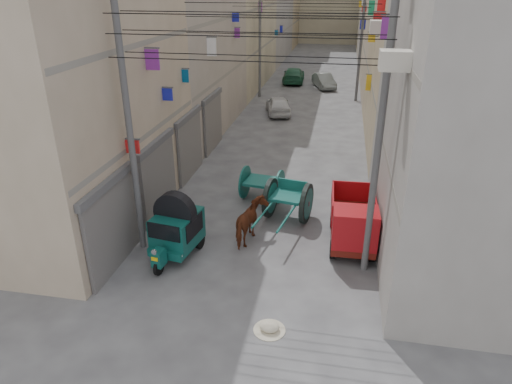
% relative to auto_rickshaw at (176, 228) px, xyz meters
% --- Properties ---
extents(building_row_left, '(8.00, 62.00, 14.00)m').
position_rel_auto_rickshaw_xyz_m(building_row_left, '(-5.70, 28.36, 5.48)').
color(building_row_left, tan).
rests_on(building_row_left, ground).
extents(building_row_right, '(8.00, 62.00, 14.00)m').
position_rel_auto_rickshaw_xyz_m(building_row_right, '(10.29, 28.36, 5.48)').
color(building_row_right, gray).
rests_on(building_row_right, ground).
extents(shutters_left, '(0.18, 14.40, 2.88)m').
position_rel_auto_rickshaw_xyz_m(shutters_left, '(-1.62, 4.61, 0.52)').
color(shutters_left, '#4B4B50').
rests_on(shutters_left, ground).
extents(signboards, '(8.22, 40.52, 5.67)m').
position_rel_auto_rickshaw_xyz_m(signboards, '(2.29, 15.89, 2.45)').
color(signboards, red).
rests_on(signboards, ground).
extents(ac_units, '(0.70, 6.55, 3.35)m').
position_rel_auto_rickshaw_xyz_m(ac_units, '(5.95, 1.90, 6.46)').
color(ac_units, beige).
rests_on(ac_units, ground).
extents(utility_poles, '(7.40, 22.20, 8.00)m').
position_rel_auto_rickshaw_xyz_m(utility_poles, '(2.30, 11.23, 3.02)').
color(utility_poles, '#4E4F51').
rests_on(utility_poles, ground).
extents(overhead_cables, '(7.40, 22.52, 1.12)m').
position_rel_auto_rickshaw_xyz_m(overhead_cables, '(2.30, 8.63, 5.79)').
color(overhead_cables, black).
rests_on(overhead_cables, ground).
extents(auto_rickshaw, '(1.58, 2.43, 1.66)m').
position_rel_auto_rickshaw_xyz_m(auto_rickshaw, '(0.00, 0.00, 0.00)').
color(auto_rickshaw, black).
rests_on(auto_rickshaw, ground).
extents(tonga_cart, '(1.80, 3.45, 1.48)m').
position_rel_auto_rickshaw_xyz_m(tonga_cart, '(3.19, 3.06, -0.20)').
color(tonga_cart, black).
rests_on(tonga_cart, ground).
extents(mini_truck, '(1.51, 3.19, 1.77)m').
position_rel_auto_rickshaw_xyz_m(mini_truck, '(5.51, 1.40, -0.13)').
color(mini_truck, black).
rests_on(mini_truck, ground).
extents(second_cart, '(1.70, 1.56, 1.35)m').
position_rel_auto_rickshaw_xyz_m(second_cart, '(1.97, 4.49, -0.26)').
color(second_cart, '#13544D').
rests_on(second_cart, ground).
extents(feed_sack, '(0.51, 0.41, 0.26)m').
position_rel_auto_rickshaw_xyz_m(feed_sack, '(3.47, -2.98, -0.85)').
color(feed_sack, beige).
rests_on(feed_sack, ground).
extents(horse, '(0.99, 1.79, 1.44)m').
position_rel_auto_rickshaw_xyz_m(horse, '(2.16, 1.23, -0.26)').
color(horse, brown).
rests_on(horse, ground).
extents(distant_car_white, '(2.26, 3.79, 1.21)m').
position_rel_auto_rickshaw_xyz_m(distant_car_white, '(0.78, 17.55, -0.37)').
color(distant_car_white, silver).
rests_on(distant_car_white, ground).
extents(distant_car_grey, '(2.27, 3.70, 1.15)m').
position_rel_auto_rickshaw_xyz_m(distant_car_grey, '(3.34, 26.30, -0.40)').
color(distant_car_grey, slate).
rests_on(distant_car_grey, ground).
extents(distant_car_green, '(1.95, 4.37, 1.25)m').
position_rel_auto_rickshaw_xyz_m(distant_car_green, '(0.64, 28.10, -0.35)').
color(distant_car_green, '#205E3F').
rests_on(distant_car_green, ground).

